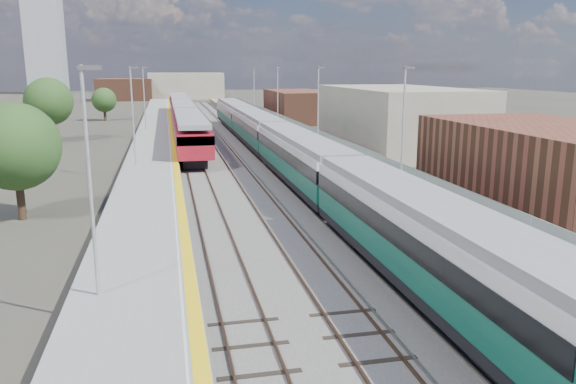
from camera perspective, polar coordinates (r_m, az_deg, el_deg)
name	(u,v)px	position (r m, az deg, el deg)	size (l,w,h in m)	color
ground	(240,147)	(61.54, -4.91, 4.62)	(320.00, 320.00, 0.00)	#47443A
ballast_bed	(217,144)	(63.77, -7.21, 4.87)	(10.50, 155.00, 0.06)	#565451
tracks	(221,141)	(65.46, -6.82, 5.14)	(8.96, 160.00, 0.17)	#4C3323
platform_right	(283,138)	(64.78, -0.55, 5.53)	(4.70, 155.00, 8.52)	slate
platform_left	(155,141)	(63.47, -13.37, 5.04)	(4.30, 155.00, 8.52)	slate
buildings	(121,58)	(149.45, -16.64, 12.90)	(72.00, 185.50, 40.00)	brown
green_train	(274,140)	(49.49, -1.39, 5.33)	(2.87, 79.97, 3.16)	black
red_train	(183,115)	(75.91, -10.59, 7.66)	(3.03, 61.40, 3.83)	black
tree_a	(15,147)	(34.48, -25.97, 4.15)	(4.87, 4.87, 6.60)	#382619
tree_b	(49,102)	(70.46, -23.14, 8.44)	(5.42, 5.42, 7.34)	#382619
tree_c	(104,100)	(96.07, -18.19, 8.87)	(3.90, 3.90, 5.28)	#382619
tree_d	(390,102)	(79.95, 10.30, 9.01)	(4.44, 4.44, 6.02)	#382619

